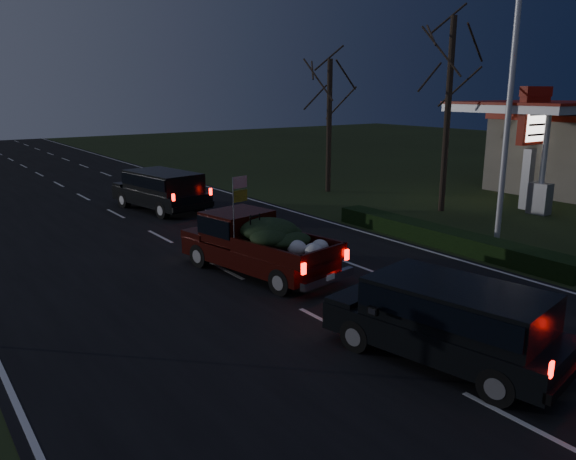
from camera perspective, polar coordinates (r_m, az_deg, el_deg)
ground at (r=13.56m, az=4.12°, el=-9.49°), size 120.00×120.00×0.00m
road_asphalt at (r=13.55m, az=4.12°, el=-9.45°), size 14.00×120.00×0.02m
hedge_row at (r=20.79m, az=15.55°, el=-0.71°), size 1.00×10.00×0.60m
light_pole at (r=20.95m, az=21.70°, el=13.28°), size 0.50×0.90×9.16m
gas_price_pylon at (r=28.09m, az=23.60°, el=9.53°), size 2.00×0.41×5.57m
gas_canopy at (r=30.29m, az=24.08°, el=10.84°), size 7.10×6.10×4.88m
bare_tree_mid at (r=26.34m, az=16.19°, el=15.54°), size 3.60×3.60×8.50m
bare_tree_far at (r=30.55m, az=4.25°, el=13.65°), size 3.60×3.60×7.00m
pickup_truck at (r=16.86m, az=-3.12°, el=-1.10°), size 2.85×5.41×2.70m
lead_suv at (r=26.36m, az=-12.70°, el=4.31°), size 2.92×5.40×1.47m
rear_suv at (r=11.80m, az=16.27°, el=-8.31°), size 2.87×5.04×1.36m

